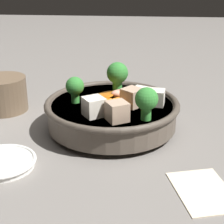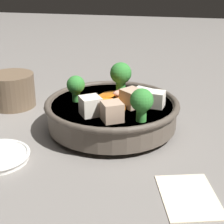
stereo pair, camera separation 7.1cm
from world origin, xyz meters
The scene contains 4 objects.
ground_plane centered at (0.00, 0.00, 0.00)m, with size 3.00×3.00×0.00m, color slate.
stirfry_bowl centered at (0.00, 0.00, 0.04)m, with size 0.26×0.26×0.12m.
dark_mug centered at (0.08, 0.24, 0.04)m, with size 0.12×0.10×0.07m.
napkin centered at (-0.20, -0.15, 0.00)m, with size 0.13×0.10×0.00m.
Camera 2 is at (-0.65, -0.13, 0.31)m, focal length 60.00 mm.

